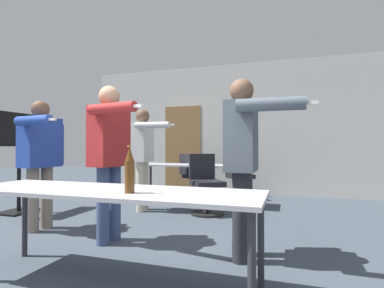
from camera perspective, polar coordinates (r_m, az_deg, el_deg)
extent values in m
cube|color=beige|center=(7.01, 6.86, 2.90)|extent=(6.76, 0.10, 2.97)
cube|color=olive|center=(7.24, -1.80, -0.87)|extent=(0.90, 0.02, 2.05)
cube|color=#A8A8AD|center=(2.41, -15.75, -8.66)|extent=(2.37, 0.69, 0.03)
cylinder|color=#2D2D33|center=(1.85, 11.31, -23.02)|extent=(0.05, 0.05, 0.71)
cylinder|color=#2D2D33|center=(3.42, -29.24, -12.47)|extent=(0.05, 0.05, 0.71)
cylinder|color=#2D2D33|center=(2.39, 12.98, -17.82)|extent=(0.05, 0.05, 0.71)
cube|color=#A8A8AD|center=(5.59, 0.38, -4.07)|extent=(2.17, 0.66, 0.03)
cylinder|color=#2D2D33|center=(5.78, -10.24, -7.61)|extent=(0.05, 0.05, 0.71)
cylinder|color=#2D2D33|center=(5.14, 10.50, -8.48)|extent=(0.05, 0.05, 0.71)
cylinder|color=#2D2D33|center=(6.25, -7.90, -7.08)|extent=(0.05, 0.05, 0.71)
cylinder|color=#2D2D33|center=(5.67, 11.21, -7.74)|extent=(0.05, 0.05, 0.71)
cube|color=black|center=(5.72, -30.12, -11.05)|extent=(0.44, 0.56, 0.03)
cylinder|color=black|center=(5.64, -30.09, -5.70)|extent=(0.06, 0.06, 1.04)
cube|color=black|center=(5.63, -30.05, 2.37)|extent=(0.04, 1.03, 0.55)
cube|color=black|center=(5.64, -30.21, 2.36)|extent=(0.01, 0.95, 0.48)
cylinder|color=#3D4C75|center=(3.59, -14.50, -10.79)|extent=(0.14, 0.14, 0.85)
cylinder|color=#3D4C75|center=(3.46, -16.60, -11.17)|extent=(0.14, 0.14, 0.85)
cube|color=maroon|center=(3.47, -15.50, 1.39)|extent=(0.32, 0.48, 0.67)
sphere|color=tan|center=(3.52, -15.48, 8.73)|extent=(0.23, 0.23, 0.23)
cylinder|color=maroon|center=(3.67, -12.57, 0.98)|extent=(0.11, 0.11, 0.58)
cylinder|color=maroon|center=(3.10, -15.08, 6.62)|extent=(0.59, 0.20, 0.11)
cube|color=white|center=(2.89, -10.42, 7.13)|extent=(0.12, 0.06, 0.03)
cylinder|color=slate|center=(4.41, -25.94, -9.11)|extent=(0.15, 0.15, 0.80)
cylinder|color=slate|center=(4.30, -28.07, -9.34)|extent=(0.15, 0.15, 0.80)
cube|color=#23429E|center=(4.31, -26.94, 0.27)|extent=(0.33, 0.51, 0.63)
sphere|color=brown|center=(4.33, -26.92, 5.93)|extent=(0.22, 0.22, 0.22)
cylinder|color=#23429E|center=(4.49, -23.94, -0.10)|extent=(0.11, 0.11, 0.55)
cylinder|color=#23429E|center=(3.92, -27.98, 3.98)|extent=(0.56, 0.19, 0.11)
cube|color=white|center=(3.68, -25.20, 4.26)|extent=(0.12, 0.05, 0.03)
cylinder|color=beige|center=(5.20, -8.99, -7.77)|extent=(0.13, 0.13, 0.82)
cylinder|color=beige|center=(5.04, -9.82, -8.00)|extent=(0.13, 0.13, 0.82)
cube|color=silver|center=(5.08, -9.38, 0.35)|extent=(0.25, 0.43, 0.65)
sphere|color=brown|center=(5.10, -9.38, 5.25)|extent=(0.23, 0.23, 0.23)
cylinder|color=silver|center=(5.31, -8.21, 0.12)|extent=(0.10, 0.10, 0.56)
cylinder|color=silver|center=(4.74, -7.63, 3.59)|extent=(0.56, 0.13, 0.10)
cube|color=white|center=(4.63, -4.09, 3.68)|extent=(0.12, 0.04, 0.03)
cylinder|color=#28282D|center=(3.06, 9.76, -12.73)|extent=(0.15, 0.15, 0.83)
cylinder|color=#28282D|center=(2.87, 9.16, -13.56)|extent=(0.15, 0.15, 0.83)
cube|color=#4C5660|center=(2.90, 9.44, 1.36)|extent=(0.27, 0.47, 0.65)
sphere|color=brown|center=(2.95, 9.43, 9.98)|extent=(0.23, 0.23, 0.23)
cylinder|color=#4C5660|center=(3.19, 10.25, 0.75)|extent=(0.11, 0.11, 0.57)
cylinder|color=#4C5660|center=(2.60, 14.66, 7.33)|extent=(0.57, 0.12, 0.11)
cube|color=white|center=(2.60, 21.62, 7.35)|extent=(0.12, 0.04, 0.03)
cylinder|color=black|center=(6.29, 0.92, -10.15)|extent=(0.52, 0.52, 0.03)
cylinder|color=black|center=(6.26, 0.92, -8.25)|extent=(0.06, 0.06, 0.39)
cube|color=black|center=(6.23, 0.92, -6.11)|extent=(0.64, 0.64, 0.08)
cube|color=black|center=(6.06, -1.05, -3.89)|extent=(0.39, 0.31, 0.42)
cylinder|color=black|center=(4.84, 2.97, -13.06)|extent=(0.52, 0.52, 0.03)
cylinder|color=black|center=(4.80, 2.97, -10.44)|extent=(0.06, 0.06, 0.42)
cube|color=black|center=(4.76, 2.96, -7.49)|extent=(0.64, 0.64, 0.08)
cube|color=black|center=(4.98, 1.92, -4.29)|extent=(0.39, 0.30, 0.42)
cylinder|color=black|center=(6.26, 9.17, -10.20)|extent=(0.52, 0.52, 0.03)
cylinder|color=black|center=(6.23, 9.17, -8.25)|extent=(0.06, 0.06, 0.40)
cube|color=black|center=(6.20, 9.16, -6.06)|extent=(0.64, 0.64, 0.08)
cube|color=black|center=(6.42, 8.18, -3.64)|extent=(0.40, 0.29, 0.42)
cylinder|color=#563314|center=(2.17, -11.80, -6.17)|extent=(0.07, 0.07, 0.23)
cone|color=#563314|center=(2.16, -11.79, -1.84)|extent=(0.06, 0.06, 0.10)
cylinder|color=gold|center=(2.16, -11.79, -0.38)|extent=(0.03, 0.03, 0.01)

